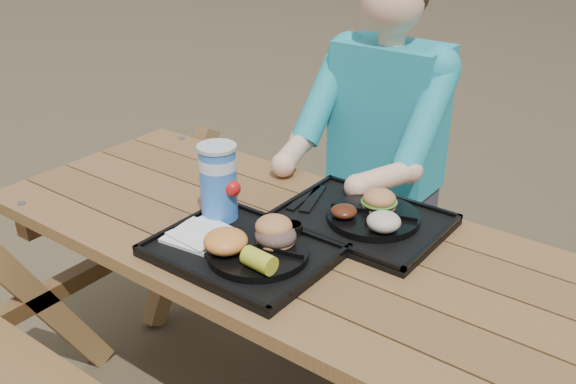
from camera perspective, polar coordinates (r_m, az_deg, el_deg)
The scene contains 17 objects.
picnic_table at distance 1.98m, azimuth 0.00°, elevation -13.25°, with size 1.80×1.49×0.75m, color #999999, non-canonical shape.
tray_near at distance 1.67m, azimuth -4.02°, elevation -5.30°, with size 0.45×0.35×0.02m, color black.
tray_far at distance 1.82m, azimuth 6.57°, elevation -2.64°, with size 0.45×0.35×0.02m, color black.
plate_near at distance 1.63m, azimuth -2.68°, elevation -5.38°, with size 0.26×0.26×0.02m, color black.
plate_far at distance 1.81m, azimuth 7.58°, elevation -2.23°, with size 0.26×0.26×0.02m, color black.
napkin_stack at distance 1.73m, azimuth -8.02°, elevation -3.74°, with size 0.15×0.15×0.02m, color white.
soda_cup at distance 1.78m, azimuth -6.20°, elevation 0.74°, with size 0.10×0.10×0.21m, color blue.
condiment_bbq at distance 1.75m, azimuth -1.50°, elevation -2.83°, with size 0.05×0.05×0.03m, color #340507.
condiment_mustard at distance 1.71m, azimuth 0.38°, elevation -3.36°, with size 0.06×0.06×0.03m, color #FFF11C.
sandwich at distance 1.62m, azimuth -1.12°, elevation -2.92°, with size 0.10×0.10×0.11m, color #C27A44, non-canonical shape.
mac_cheese at distance 1.61m, azimuth -5.57°, elevation -4.37°, with size 0.11×0.11×0.06m, color #EE943E.
corn_cob at distance 1.53m, azimuth -2.58°, elevation -6.09°, with size 0.08×0.08×0.05m, color #C9D02B, non-canonical shape.
cutlery_far at distance 1.91m, azimuth 2.22°, elevation -0.60°, with size 0.03×0.18×0.01m, color black.
burger at distance 1.82m, azimuth 8.15°, elevation -0.22°, with size 0.10×0.10×0.09m, color #C77C46, non-canonical shape.
baked_beans at distance 1.77m, azimuth 4.99°, elevation -1.72°, with size 0.07×0.07×0.03m, color #4E1F0F.
potato_salad at distance 1.71m, azimuth 8.51°, elevation -2.61°, with size 0.09×0.09×0.05m, color beige.
diner at distance 2.40m, azimuth 8.35°, elevation 1.43°, with size 0.48×0.84×1.28m, color #1AA5BB, non-canonical shape.
Camera 1 is at (0.92, -1.23, 1.63)m, focal length 40.00 mm.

